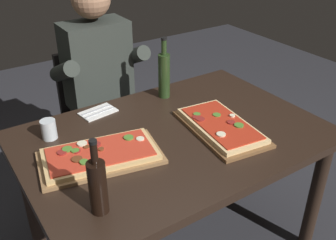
{
  "coord_description": "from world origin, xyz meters",
  "views": [
    {
      "loc": [
        -0.88,
        -1.27,
        1.7
      ],
      "look_at": [
        0.0,
        0.05,
        0.79
      ],
      "focal_mm": 41.56,
      "sensor_mm": 36.0,
      "label": 1
    }
  ],
  "objects_px": {
    "pizza_rectangular_front": "(100,155)",
    "pizza_rectangular_left": "(221,126)",
    "oil_bottle_amber": "(98,186)",
    "wine_bottle_dark": "(164,74)",
    "diner_chair": "(97,111)",
    "tumbler_near_camera": "(49,130)",
    "dining_table": "(174,151)",
    "seated_diner": "(101,81)"
  },
  "relations": [
    {
      "from": "pizza_rectangular_front",
      "to": "pizza_rectangular_left",
      "type": "distance_m",
      "value": 0.59
    },
    {
      "from": "pizza_rectangular_left",
      "to": "oil_bottle_amber",
      "type": "xyz_separation_m",
      "value": [
        -0.71,
        -0.19,
        0.09
      ]
    },
    {
      "from": "wine_bottle_dark",
      "to": "diner_chair",
      "type": "bearing_deg",
      "value": 112.33
    },
    {
      "from": "oil_bottle_amber",
      "to": "tumbler_near_camera",
      "type": "distance_m",
      "value": 0.57
    },
    {
      "from": "pizza_rectangular_front",
      "to": "oil_bottle_amber",
      "type": "height_order",
      "value": "oil_bottle_amber"
    },
    {
      "from": "dining_table",
      "to": "oil_bottle_amber",
      "type": "relative_size",
      "value": 4.76
    },
    {
      "from": "dining_table",
      "to": "pizza_rectangular_front",
      "type": "distance_m",
      "value": 0.39
    },
    {
      "from": "pizza_rectangular_front",
      "to": "tumbler_near_camera",
      "type": "height_order",
      "value": "tumbler_near_camera"
    },
    {
      "from": "wine_bottle_dark",
      "to": "diner_chair",
      "type": "relative_size",
      "value": 0.39
    },
    {
      "from": "wine_bottle_dark",
      "to": "diner_chair",
      "type": "height_order",
      "value": "wine_bottle_dark"
    },
    {
      "from": "wine_bottle_dark",
      "to": "dining_table",
      "type": "bearing_deg",
      "value": -116.46
    },
    {
      "from": "dining_table",
      "to": "seated_diner",
      "type": "bearing_deg",
      "value": 92.08
    },
    {
      "from": "dining_table",
      "to": "diner_chair",
      "type": "xyz_separation_m",
      "value": [
        -0.03,
        0.86,
        -0.16
      ]
    },
    {
      "from": "dining_table",
      "to": "seated_diner",
      "type": "height_order",
      "value": "seated_diner"
    },
    {
      "from": "pizza_rectangular_front",
      "to": "pizza_rectangular_left",
      "type": "relative_size",
      "value": 1.08
    },
    {
      "from": "wine_bottle_dark",
      "to": "tumbler_near_camera",
      "type": "height_order",
      "value": "wine_bottle_dark"
    },
    {
      "from": "dining_table",
      "to": "pizza_rectangular_front",
      "type": "relative_size",
      "value": 2.55
    },
    {
      "from": "dining_table",
      "to": "wine_bottle_dark",
      "type": "height_order",
      "value": "wine_bottle_dark"
    },
    {
      "from": "diner_chair",
      "to": "seated_diner",
      "type": "bearing_deg",
      "value": -90.0
    },
    {
      "from": "tumbler_near_camera",
      "to": "wine_bottle_dark",
      "type": "bearing_deg",
      "value": 6.27
    },
    {
      "from": "dining_table",
      "to": "pizza_rectangular_front",
      "type": "bearing_deg",
      "value": 179.24
    },
    {
      "from": "tumbler_near_camera",
      "to": "diner_chair",
      "type": "xyz_separation_m",
      "value": [
        0.47,
        0.57,
        -0.29
      ]
    },
    {
      "from": "pizza_rectangular_left",
      "to": "tumbler_near_camera",
      "type": "bearing_deg",
      "value": 151.58
    },
    {
      "from": "wine_bottle_dark",
      "to": "oil_bottle_amber",
      "type": "relative_size",
      "value": 1.14
    },
    {
      "from": "tumbler_near_camera",
      "to": "seated_diner",
      "type": "bearing_deg",
      "value": 44.0
    },
    {
      "from": "oil_bottle_amber",
      "to": "tumbler_near_camera",
      "type": "height_order",
      "value": "oil_bottle_amber"
    },
    {
      "from": "pizza_rectangular_front",
      "to": "pizza_rectangular_left",
      "type": "xyz_separation_m",
      "value": [
        0.58,
        -0.1,
        -0.0
      ]
    },
    {
      "from": "pizza_rectangular_front",
      "to": "diner_chair",
      "type": "relative_size",
      "value": 0.63
    },
    {
      "from": "dining_table",
      "to": "wine_bottle_dark",
      "type": "relative_size",
      "value": 4.16
    },
    {
      "from": "oil_bottle_amber",
      "to": "diner_chair",
      "type": "bearing_deg",
      "value": 67.18
    },
    {
      "from": "tumbler_near_camera",
      "to": "pizza_rectangular_front",
      "type": "bearing_deg",
      "value": -66.53
    },
    {
      "from": "tumbler_near_camera",
      "to": "diner_chair",
      "type": "distance_m",
      "value": 0.8
    },
    {
      "from": "pizza_rectangular_left",
      "to": "diner_chair",
      "type": "xyz_separation_m",
      "value": [
        -0.23,
        0.95,
        -0.27
      ]
    },
    {
      "from": "oil_bottle_amber",
      "to": "pizza_rectangular_left",
      "type": "bearing_deg",
      "value": 14.8
    },
    {
      "from": "pizza_rectangular_left",
      "to": "oil_bottle_amber",
      "type": "distance_m",
      "value": 0.74
    },
    {
      "from": "wine_bottle_dark",
      "to": "oil_bottle_amber",
      "type": "height_order",
      "value": "wine_bottle_dark"
    },
    {
      "from": "pizza_rectangular_left",
      "to": "pizza_rectangular_front",
      "type": "bearing_deg",
      "value": 170.21
    },
    {
      "from": "pizza_rectangular_left",
      "to": "oil_bottle_amber",
      "type": "relative_size",
      "value": 1.74
    },
    {
      "from": "diner_chair",
      "to": "seated_diner",
      "type": "distance_m",
      "value": 0.28
    },
    {
      "from": "pizza_rectangular_left",
      "to": "seated_diner",
      "type": "distance_m",
      "value": 0.86
    },
    {
      "from": "pizza_rectangular_left",
      "to": "tumbler_near_camera",
      "type": "relative_size",
      "value": 5.59
    },
    {
      "from": "oil_bottle_amber",
      "to": "diner_chair",
      "type": "height_order",
      "value": "oil_bottle_amber"
    }
  ]
}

